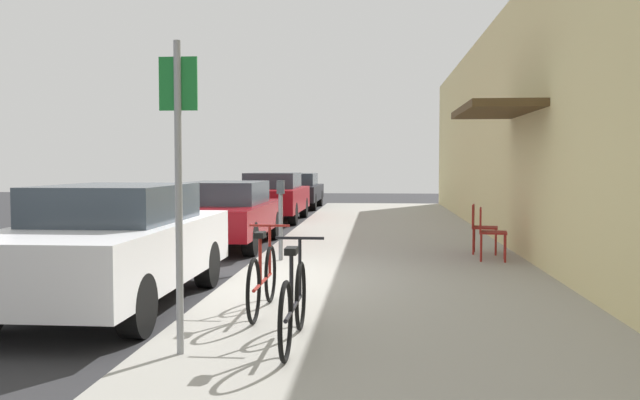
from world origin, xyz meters
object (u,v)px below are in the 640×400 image
object	(u,v)px
bicycle_0	(263,279)
parked_car_2	(273,196)
cafe_chair_0	(488,230)
parking_meter	(281,214)
bicycle_1	(294,304)
street_sign	(179,172)
cafe_chair_1	(480,225)
parked_car_1	(225,213)
parked_car_3	(296,190)
parked_car_0	(113,244)

from	to	relation	value
bicycle_0	parked_car_2	bearing A→B (deg)	98.49
cafe_chair_0	parking_meter	bearing A→B (deg)	-175.50
bicycle_1	street_sign	bearing A→B (deg)	-158.26
bicycle_0	cafe_chair_1	world-z (taller)	bicycle_0
street_sign	bicycle_1	world-z (taller)	street_sign
cafe_chair_1	parked_car_2	bearing A→B (deg)	122.30
parked_car_1	parked_car_3	bearing A→B (deg)	90.00
street_sign	cafe_chair_1	size ratio (longest dim) A/B	2.99
parked_car_3	bicycle_1	xyz separation A→B (m)	(2.41, -19.99, -0.23)
parked_car_2	parked_car_3	world-z (taller)	parked_car_2
parked_car_2	parked_car_3	bearing A→B (deg)	90.00
parking_meter	cafe_chair_0	distance (m)	3.43
parked_car_0	parked_car_1	distance (m)	5.89
parked_car_2	bicycle_1	bearing A→B (deg)	-80.30
parked_car_2	parked_car_1	bearing A→B (deg)	-90.00
parked_car_1	street_sign	world-z (taller)	street_sign
parked_car_3	cafe_chair_0	world-z (taller)	parked_car_3
parked_car_2	bicycle_1	world-z (taller)	parked_car_2
parked_car_1	parked_car_3	size ratio (longest dim) A/B	1.00
street_sign	cafe_chair_0	bearing A→B (deg)	59.04
parked_car_1	bicycle_0	size ratio (longest dim) A/B	2.57
cafe_chair_0	cafe_chair_1	xyz separation A→B (m)	(0.00, 0.85, 0.00)
parking_meter	parked_car_2	bearing A→B (deg)	99.80
bicycle_1	cafe_chair_0	world-z (taller)	bicycle_1
parked_car_3	street_sign	distance (m)	20.43
parked_car_2	street_sign	xyz separation A→B (m)	(1.50, -14.48, 0.89)
parked_car_3	bicycle_1	distance (m)	20.14
bicycle_0	bicycle_1	world-z (taller)	same
parked_car_1	parking_meter	bearing A→B (deg)	-59.93
street_sign	parking_meter	bearing A→B (deg)	89.48
parked_car_0	parked_car_3	distance (m)	18.07
parked_car_1	parked_car_0	bearing A→B (deg)	-90.00
parked_car_3	parked_car_1	bearing A→B (deg)	-90.00
parked_car_0	parked_car_2	xyz separation A→B (m)	(0.00, 12.18, -0.01)
parked_car_2	bicycle_1	distance (m)	14.32
parked_car_1	parking_meter	size ratio (longest dim) A/B	3.33
bicycle_0	street_sign	bearing A→B (deg)	-104.58
cafe_chair_0	street_sign	bearing A→B (deg)	-120.96
parked_car_2	bicycle_1	size ratio (longest dim) A/B	2.57
parked_car_0	street_sign	bearing A→B (deg)	-56.80
street_sign	cafe_chair_1	bearing A→B (deg)	62.40
parked_car_3	bicycle_0	xyz separation A→B (m)	(1.92, -18.74, -0.23)
parked_car_0	parking_meter	bearing A→B (deg)	64.23
parked_car_1	bicycle_1	distance (m)	8.18
parked_car_0	cafe_chair_0	size ratio (longest dim) A/B	5.06
bicycle_1	bicycle_0	bearing A→B (deg)	111.45
bicycle_0	cafe_chair_0	bearing A→B (deg)	53.80
parked_car_0	bicycle_1	size ratio (longest dim) A/B	2.57
parked_car_2	street_sign	size ratio (longest dim) A/B	1.69
bicycle_1	cafe_chair_1	size ratio (longest dim) A/B	1.97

